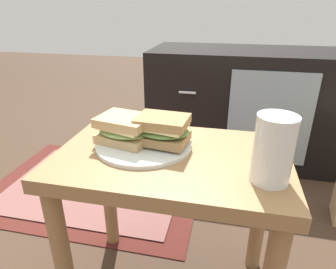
{
  "coord_description": "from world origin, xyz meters",
  "views": [
    {
      "loc": [
        0.13,
        -0.62,
        0.79
      ],
      "look_at": [
        -0.01,
        0.0,
        0.51
      ],
      "focal_mm": 31.54,
      "sensor_mm": 36.0,
      "label": 1
    }
  ],
  "objects": [
    {
      "name": "side_table",
      "position": [
        0.0,
        0.0,
        0.37
      ],
      "size": [
        0.56,
        0.36,
        0.46
      ],
      "color": "olive",
      "rests_on": "ground"
    },
    {
      "name": "sandwich_back",
      "position": [
        -0.03,
        0.03,
        0.51
      ],
      "size": [
        0.15,
        0.12,
        0.07
      ],
      "color": "#9E7A4C",
      "rests_on": "plate"
    },
    {
      "name": "tv_cabinet",
      "position": [
        0.19,
        0.95,
        0.29
      ],
      "size": [
        0.96,
        0.46,
        0.58
      ],
      "color": "black",
      "rests_on": "ground"
    },
    {
      "name": "area_rug",
      "position": [
        -0.45,
        0.45,
        0.0
      ],
      "size": [
        0.96,
        0.7,
        0.01
      ],
      "color": "#4C1E19",
      "rests_on": "ground"
    },
    {
      "name": "beer_glass",
      "position": [
        0.22,
        -0.07,
        0.53
      ],
      "size": [
        0.08,
        0.08,
        0.14
      ],
      "color": "silver",
      "rests_on": "side_table"
    },
    {
      "name": "sandwich_front",
      "position": [
        -0.13,
        0.03,
        0.5
      ],
      "size": [
        0.16,
        0.14,
        0.07
      ],
      "color": "tan",
      "rests_on": "plate"
    },
    {
      "name": "plate",
      "position": [
        -0.08,
        0.03,
        0.47
      ],
      "size": [
        0.24,
        0.24,
        0.01
      ],
      "primitive_type": "cylinder",
      "color": "silver",
      "rests_on": "side_table"
    }
  ]
}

